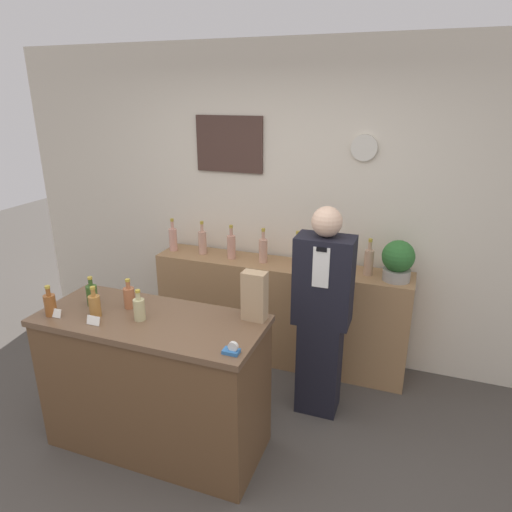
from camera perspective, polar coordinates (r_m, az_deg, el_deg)
ground_plane at (r=3.07m, az=-9.68°, el=-28.75°), size 14.00×14.00×0.00m
back_wall at (r=3.99m, az=3.37°, el=6.21°), size 5.20×0.09×2.70m
back_shelf at (r=4.06m, az=2.85°, el=-7.02°), size 2.21×0.38×0.92m
display_counter at (r=3.20m, az=-12.48°, el=-15.22°), size 1.45×0.62×0.96m
shopkeeper at (r=3.32m, az=8.24°, el=-7.29°), size 0.40×0.25×1.58m
potted_plant at (r=3.64m, az=17.32°, el=-0.50°), size 0.25×0.25×0.32m
paper_bag at (r=2.80m, az=-0.18°, el=-5.02°), size 0.15×0.09×0.31m
tape_dispenser at (r=2.51m, az=-3.04°, el=-11.62°), size 0.09×0.06×0.07m
price_card_left at (r=3.14m, az=-23.84°, el=-6.53°), size 0.09×0.02×0.06m
price_card_right at (r=2.95m, az=-19.67°, el=-7.60°), size 0.09×0.02×0.06m
counter_bottle_0 at (r=3.16m, az=-24.34°, el=-5.51°), size 0.07×0.07×0.20m
counter_bottle_1 at (r=3.20m, az=-19.82°, el=-4.55°), size 0.07×0.07×0.20m
counter_bottle_2 at (r=3.04m, az=-19.51°, el=-5.80°), size 0.07×0.07×0.20m
counter_bottle_3 at (r=3.09m, az=-15.57°, el=-4.94°), size 0.07×0.07×0.20m
counter_bottle_4 at (r=2.91m, az=-14.39°, el=-6.39°), size 0.07×0.07×0.20m
shelf_bottle_0 at (r=4.24m, az=-10.33°, el=2.16°), size 0.07×0.07×0.30m
shelf_bottle_1 at (r=4.12m, az=-6.71°, el=1.81°), size 0.07×0.07×0.30m
shelf_bottle_2 at (r=3.97m, az=-3.10°, el=1.26°), size 0.07×0.07×0.30m
shelf_bottle_3 at (r=3.87m, az=0.90°, el=0.79°), size 0.07×0.07×0.30m
shelf_bottle_4 at (r=3.81m, az=5.17°, el=0.40°), size 0.07×0.07×0.30m
shelf_bottle_5 at (r=3.76m, az=9.50°, el=-0.08°), size 0.07×0.07×0.30m
shelf_bottle_6 at (r=3.71m, az=13.91°, el=-0.66°), size 0.07×0.07×0.30m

